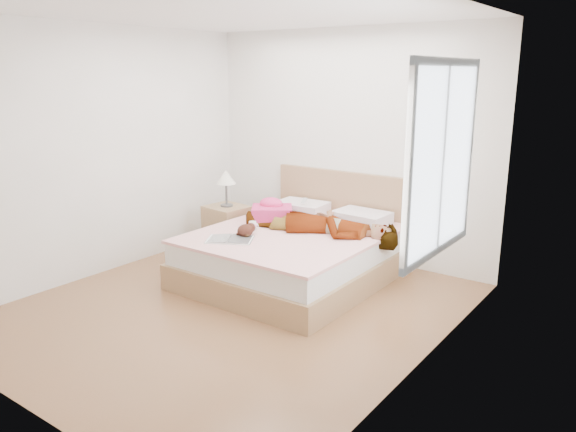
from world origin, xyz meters
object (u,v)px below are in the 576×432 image
object	(u,v)px
bed	(298,251)
nightstand	(227,226)
woman	(322,220)
magazine	(230,239)
towel	(272,210)
plush_toy	(246,230)
phone	(304,201)
coffee_mug	(253,225)

from	to	relation	value
bed	nightstand	world-z (taller)	nightstand
woman	bed	xyz separation A→B (m)	(-0.21, -0.13, -0.35)
woman	magazine	distance (m)	0.99
woman	towel	world-z (taller)	towel
plush_toy	nightstand	xyz separation A→B (m)	(-0.87, 0.67, -0.24)
bed	woman	bearing A→B (deg)	31.60
phone	plush_toy	distance (m)	1.04
woman	plush_toy	world-z (taller)	woman
woman	towel	bearing A→B (deg)	-108.19
phone	bed	size ratio (longest dim) A/B	0.05
bed	nightstand	size ratio (longest dim) A/B	2.07
phone	coffee_mug	world-z (taller)	phone
towel	bed	bearing A→B (deg)	-22.21
plush_toy	coffee_mug	bearing A→B (deg)	114.73
bed	plush_toy	bearing A→B (deg)	-119.90
phone	woman	bearing A→B (deg)	-50.38
phone	nightstand	xyz separation A→B (m)	(-0.86, -0.36, -0.36)
phone	plush_toy	bearing A→B (deg)	-101.49
phone	coffee_mug	size ratio (longest dim) A/B	0.82
magazine	coffee_mug	bearing A→B (deg)	98.27
phone	magazine	bearing A→B (deg)	-103.61
nightstand	magazine	bearing A→B (deg)	-46.48
phone	magazine	world-z (taller)	phone
towel	magazine	xyz separation A→B (m)	(0.18, -0.91, -0.09)
bed	plush_toy	size ratio (longest dim) A/B	8.90
towel	coffee_mug	xyz separation A→B (m)	(0.12, -0.48, -0.05)
magazine	plush_toy	xyz separation A→B (m)	(0.04, 0.20, 0.06)
magazine	woman	bearing A→B (deg)	56.84
woman	magazine	xyz separation A→B (m)	(-0.54, -0.83, -0.10)
bed	towel	world-z (taller)	bed
magazine	coffee_mug	world-z (taller)	coffee_mug
phone	bed	bearing A→B (deg)	-72.75
woman	bed	bearing A→B (deg)	-70.12
phone	bed	distance (m)	0.73
bed	magazine	size ratio (longest dim) A/B	3.90
towel	nightstand	world-z (taller)	nightstand
phone	magazine	size ratio (longest dim) A/B	0.18
towel	magazine	bearing A→B (deg)	-78.76
bed	coffee_mug	xyz separation A→B (m)	(-0.40, -0.27, 0.28)
towel	coffee_mug	bearing A→B (deg)	-76.13
coffee_mug	plush_toy	world-z (taller)	plush_toy
towel	plush_toy	xyz separation A→B (m)	(0.23, -0.71, -0.03)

